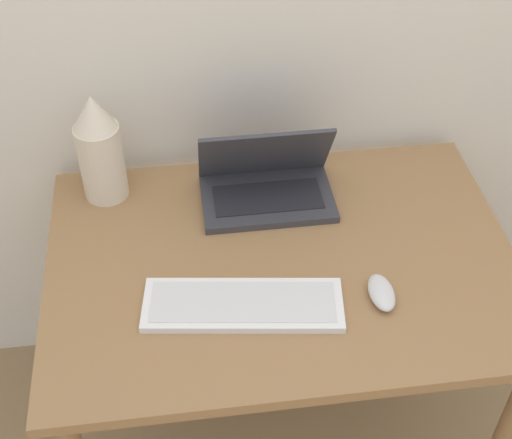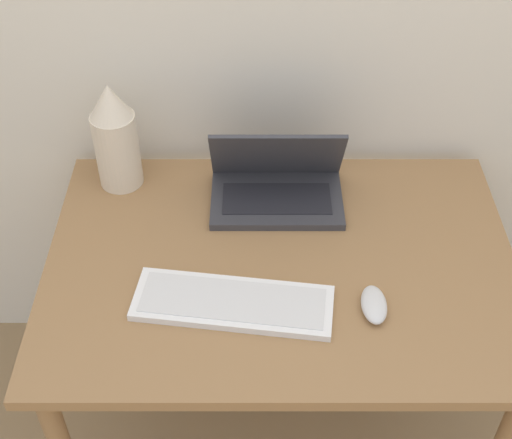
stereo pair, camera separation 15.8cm
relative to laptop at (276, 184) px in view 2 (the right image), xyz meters
name	(u,v)px [view 2 (the right image)]	position (x,y,z in m)	size (l,w,h in m)	color
desk	(280,288)	(0.01, -0.23, -0.15)	(1.12, 0.78, 0.76)	olive
laptop	(276,184)	(0.00, 0.00, 0.00)	(0.34, 0.22, 0.21)	#333338
keyboard	(233,303)	(-0.10, -0.37, -0.04)	(0.46, 0.20, 0.02)	white
mouse	(374,305)	(0.21, -0.38, -0.03)	(0.06, 0.11, 0.03)	silver
vase	(115,137)	(-0.41, 0.07, 0.10)	(0.11, 0.11, 0.30)	beige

